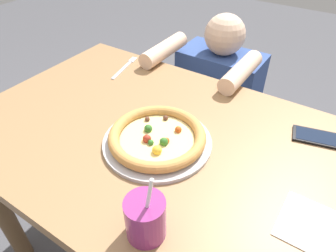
% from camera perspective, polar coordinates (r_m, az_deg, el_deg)
% --- Properties ---
extents(dining_table, '(1.29, 0.82, 0.75)m').
position_cam_1_polar(dining_table, '(1.02, -0.78, -6.93)').
color(dining_table, '#936D47').
rests_on(dining_table, ground).
extents(pizza_near, '(0.32, 0.32, 0.05)m').
position_cam_1_polar(pizza_near, '(0.90, -1.86, -2.32)').
color(pizza_near, '#B7B7BC').
rests_on(pizza_near, dining_table).
extents(drink_cup_colored, '(0.09, 0.09, 0.18)m').
position_cam_1_polar(drink_cup_colored, '(0.68, -4.21, -16.76)').
color(drink_cup_colored, '#8C2D72').
rests_on(drink_cup_colored, dining_table).
extents(paper_napkin, '(0.16, 0.14, 0.00)m').
position_cam_1_polar(paper_napkin, '(0.80, 25.82, -16.69)').
color(paper_napkin, white).
rests_on(paper_napkin, dining_table).
extents(fork, '(0.06, 0.20, 0.00)m').
position_cam_1_polar(fork, '(1.33, -7.91, 10.92)').
color(fork, silver).
rests_on(fork, dining_table).
extents(cell_phone, '(0.16, 0.11, 0.01)m').
position_cam_1_polar(cell_phone, '(1.04, 26.25, -1.94)').
color(cell_phone, black).
rests_on(cell_phone, dining_table).
extents(diner_seated, '(0.43, 0.53, 0.91)m').
position_cam_1_polar(diner_seated, '(1.67, 8.82, 3.18)').
color(diner_seated, '#333847').
rests_on(diner_seated, ground).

